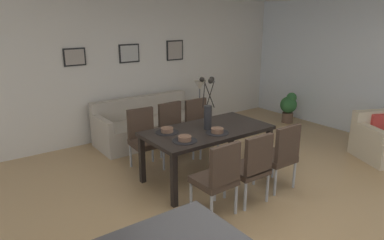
# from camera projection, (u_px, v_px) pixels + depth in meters

# --- Properties ---
(ground_plane) EXTENTS (9.00, 9.00, 0.00)m
(ground_plane) POSITION_uv_depth(u_px,v_px,m) (246.00, 199.00, 4.48)
(ground_plane) COLOR tan
(back_wall_panel) EXTENTS (9.00, 0.10, 2.60)m
(back_wall_panel) POSITION_uv_depth(u_px,v_px,m) (128.00, 69.00, 6.62)
(back_wall_panel) COLOR silver
(back_wall_panel) RESTS_ON ground
(side_window_wall) EXTENTS (0.10, 6.30, 2.60)m
(side_window_wall) POSITION_uv_depth(u_px,v_px,m) (375.00, 70.00, 6.48)
(side_window_wall) COLOR white
(side_window_wall) RESTS_ON ground
(dining_table) EXTENTS (1.80, 0.94, 0.74)m
(dining_table) POSITION_uv_depth(u_px,v_px,m) (207.00, 134.00, 4.92)
(dining_table) COLOR black
(dining_table) RESTS_ON ground
(dining_chair_near_left) EXTENTS (0.45, 0.45, 0.92)m
(dining_chair_near_left) POSITION_uv_depth(u_px,v_px,m) (218.00, 176.00, 3.99)
(dining_chair_near_left) COLOR #3D2D23
(dining_chair_near_left) RESTS_ON ground
(dining_chair_near_right) EXTENTS (0.47, 0.47, 0.92)m
(dining_chair_near_right) POSITION_uv_depth(u_px,v_px,m) (144.00, 136.00, 5.31)
(dining_chair_near_right) COLOR #3D2D23
(dining_chair_near_right) RESTS_ON ground
(dining_chair_far_left) EXTENTS (0.45, 0.45, 0.92)m
(dining_chair_far_left) POSITION_uv_depth(u_px,v_px,m) (251.00, 165.00, 4.27)
(dining_chair_far_left) COLOR #3D2D23
(dining_chair_far_left) RESTS_ON ground
(dining_chair_far_right) EXTENTS (0.45, 0.45, 0.92)m
(dining_chair_far_right) POSITION_uv_depth(u_px,v_px,m) (174.00, 128.00, 5.67)
(dining_chair_far_right) COLOR #3D2D23
(dining_chair_far_right) RESTS_ON ground
(dining_chair_mid_left) EXTENTS (0.45, 0.45, 0.92)m
(dining_chair_mid_left) POSITION_uv_depth(u_px,v_px,m) (280.00, 154.00, 4.63)
(dining_chair_mid_left) COLOR #3D2D23
(dining_chair_mid_left) RESTS_ON ground
(dining_chair_mid_right) EXTENTS (0.45, 0.45, 0.92)m
(dining_chair_mid_right) POSITION_uv_depth(u_px,v_px,m) (200.00, 124.00, 5.91)
(dining_chair_mid_right) COLOR #3D2D23
(dining_chair_mid_right) RESTS_ON ground
(centerpiece_vase) EXTENTS (0.21, 0.23, 0.73)m
(centerpiece_vase) POSITION_uv_depth(u_px,v_px,m) (208.00, 110.00, 4.82)
(centerpiece_vase) COLOR #232326
(centerpiece_vase) RESTS_ON dining_table
(placemat_near_left) EXTENTS (0.32, 0.32, 0.01)m
(placemat_near_left) POSITION_uv_depth(u_px,v_px,m) (185.00, 141.00, 4.43)
(placemat_near_left) COLOR black
(placemat_near_left) RESTS_ON dining_table
(bowl_near_left) EXTENTS (0.17, 0.17, 0.07)m
(bowl_near_left) POSITION_uv_depth(u_px,v_px,m) (185.00, 138.00, 4.42)
(bowl_near_left) COLOR brown
(bowl_near_left) RESTS_ON dining_table
(placemat_near_right) EXTENTS (0.32, 0.32, 0.01)m
(placemat_near_right) POSITION_uv_depth(u_px,v_px,m) (167.00, 132.00, 4.76)
(placemat_near_right) COLOR black
(placemat_near_right) RESTS_ON dining_table
(bowl_near_right) EXTENTS (0.17, 0.17, 0.07)m
(bowl_near_right) POSITION_uv_depth(u_px,v_px,m) (167.00, 130.00, 4.75)
(bowl_near_right) COLOR brown
(bowl_near_right) RESTS_ON dining_table
(placemat_far_left) EXTENTS (0.32, 0.32, 0.01)m
(placemat_far_left) POSITION_uv_depth(u_px,v_px,m) (217.00, 133.00, 4.74)
(placemat_far_left) COLOR black
(placemat_far_left) RESTS_ON dining_table
(bowl_far_left) EXTENTS (0.17, 0.17, 0.07)m
(bowl_far_left) POSITION_uv_depth(u_px,v_px,m) (217.00, 130.00, 4.73)
(bowl_far_left) COLOR brown
(bowl_far_left) RESTS_ON dining_table
(sofa) EXTENTS (1.98, 0.84, 0.80)m
(sofa) POSITION_uv_depth(u_px,v_px,m) (149.00, 126.00, 6.54)
(sofa) COLOR #B2A899
(sofa) RESTS_ON ground
(side_table) EXTENTS (0.36, 0.36, 0.52)m
(side_table) POSITION_uv_depth(u_px,v_px,m) (200.00, 118.00, 7.15)
(side_table) COLOR #3D2D23
(side_table) RESTS_ON ground
(table_lamp) EXTENTS (0.22, 0.22, 0.51)m
(table_lamp) POSITION_uv_depth(u_px,v_px,m) (200.00, 88.00, 6.97)
(table_lamp) COLOR #4C4C51
(table_lamp) RESTS_ON side_table
(armchair) EXTENTS (1.06, 1.06, 0.75)m
(armchair) POSITION_uv_depth(u_px,v_px,m) (384.00, 142.00, 5.71)
(armchair) COLOR beige
(armchair) RESTS_ON ground
(framed_picture_left) EXTENTS (0.38, 0.03, 0.30)m
(framed_picture_left) POSITION_uv_depth(u_px,v_px,m) (75.00, 57.00, 5.90)
(framed_picture_left) COLOR black
(framed_picture_center) EXTENTS (0.41, 0.03, 0.34)m
(framed_picture_center) POSITION_uv_depth(u_px,v_px,m) (129.00, 53.00, 6.48)
(framed_picture_center) COLOR black
(framed_picture_right) EXTENTS (0.38, 0.03, 0.40)m
(framed_picture_right) POSITION_uv_depth(u_px,v_px,m) (175.00, 50.00, 7.05)
(framed_picture_right) COLOR black
(potted_plant) EXTENTS (0.36, 0.36, 0.67)m
(potted_plant) POSITION_uv_depth(u_px,v_px,m) (289.00, 106.00, 7.63)
(potted_plant) COLOR brown
(potted_plant) RESTS_ON ground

